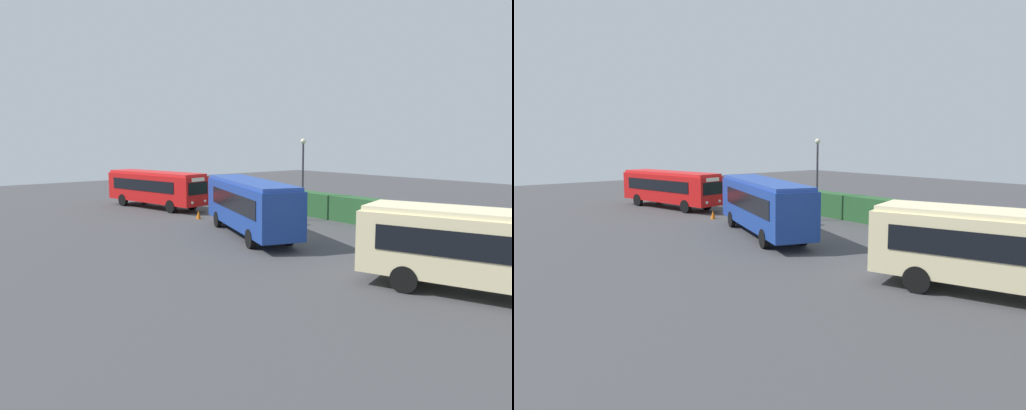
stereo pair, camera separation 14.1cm
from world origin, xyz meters
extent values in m
plane|color=#424244|center=(0.00, 0.00, 0.00)|extent=(87.12, 87.12, 0.00)
cube|color=red|center=(-14.77, -0.47, 1.65)|extent=(10.17, 4.20, 2.20)
cube|color=red|center=(-14.77, -0.47, 2.85)|extent=(9.84, 3.96, 0.20)
cube|color=black|center=(-15.29, 0.64, 1.92)|extent=(7.59, 1.52, 0.88)
cube|color=black|center=(-14.84, -1.69, 1.92)|extent=(7.59, 1.52, 0.88)
cube|color=black|center=(-9.89, 0.49, 1.92)|extent=(0.41, 1.89, 0.93)
cube|color=silver|center=(-9.89, 0.49, 2.57)|extent=(0.29, 1.27, 0.28)
cylinder|color=black|center=(-11.96, 1.17, 0.50)|extent=(1.04, 0.47, 1.00)
cylinder|color=black|center=(-11.55, -0.93, 0.50)|extent=(1.04, 0.47, 1.00)
cylinder|color=black|center=(-17.99, -0.01, 0.50)|extent=(1.04, 0.47, 1.00)
cylinder|color=black|center=(-17.58, -2.11, 0.50)|extent=(1.04, 0.47, 1.00)
sphere|color=silver|center=(-10.00, 1.12, 0.90)|extent=(0.22, 0.22, 0.22)
sphere|color=silver|center=(-9.75, -0.14, 0.90)|extent=(0.22, 0.22, 0.22)
cube|color=navy|center=(-1.13, -1.53, 1.78)|extent=(10.46, 5.59, 2.46)
cube|color=#2747A0|center=(-1.13, -1.53, 3.11)|extent=(10.11, 5.31, 0.20)
cube|color=black|center=(-1.24, -2.75, 2.08)|extent=(7.57, 2.68, 0.98)
cube|color=black|center=(-0.46, -0.52, 2.08)|extent=(7.57, 2.68, 0.98)
cube|color=black|center=(-5.99, 0.17, 2.08)|extent=(0.67, 1.82, 1.03)
cube|color=silver|center=(-5.99, 0.17, 2.83)|extent=(0.46, 1.22, 0.28)
cylinder|color=black|center=(-4.49, -1.49, 0.50)|extent=(1.04, 0.59, 1.00)
cylinder|color=black|center=(-3.79, 0.53, 0.50)|extent=(1.04, 0.59, 1.00)
cylinder|color=black|center=(1.52, -3.59, 0.50)|extent=(1.04, 0.59, 1.00)
cylinder|color=black|center=(2.22, -1.58, 0.50)|extent=(1.04, 0.59, 1.00)
sphere|color=silver|center=(-6.22, -0.43, 0.90)|extent=(0.22, 0.22, 0.22)
sphere|color=silver|center=(-5.80, 0.78, 0.90)|extent=(0.22, 0.22, 0.22)
cube|color=beige|center=(13.08, -1.69, 1.70)|extent=(9.97, 5.33, 2.31)
cube|color=#F8E8B2|center=(13.08, -1.69, 2.96)|extent=(9.63, 5.06, 0.20)
cube|color=black|center=(12.41, -0.62, 1.98)|extent=(7.20, 2.40, 0.92)
cube|color=black|center=(13.18, -2.95, 1.98)|extent=(7.20, 2.40, 0.92)
cylinder|color=black|center=(9.88, -1.57, 0.50)|extent=(1.04, 0.58, 1.00)
cylinder|color=black|center=(10.57, -3.68, 0.50)|extent=(1.04, 0.58, 1.00)
cube|color=#334C8C|center=(-14.10, 2.57, 0.42)|extent=(0.32, 0.33, 0.83)
cube|color=#334C8C|center=(-14.10, 2.57, 1.20)|extent=(0.39, 0.47, 0.73)
sphere|color=#8C6647|center=(-14.10, 2.57, 1.67)|extent=(0.23, 0.23, 0.23)
cube|color=silver|center=(-2.35, 2.22, 0.43)|extent=(0.35, 0.30, 0.86)
cube|color=#4C6B47|center=(-2.35, 2.22, 1.23)|extent=(0.53, 0.36, 0.75)
sphere|color=#8C6647|center=(-2.35, 2.22, 1.72)|extent=(0.24, 0.24, 0.24)
cube|color=black|center=(9.98, -0.45, 0.44)|extent=(0.35, 0.35, 0.87)
cube|color=black|center=(9.98, -0.45, 1.26)|extent=(0.47, 0.47, 0.76)
sphere|color=brown|center=(9.98, -0.45, 1.76)|extent=(0.24, 0.24, 0.24)
cube|color=#27572C|center=(0.00, 6.59, 0.85)|extent=(55.56, 1.24, 1.71)
cone|color=orange|center=(-7.92, -0.75, 0.30)|extent=(0.36, 0.36, 0.60)
cylinder|color=#38383D|center=(-2.94, 4.50, 2.62)|extent=(0.14, 0.14, 5.23)
sphere|color=beige|center=(-2.94, 4.50, 5.41)|extent=(0.36, 0.36, 0.36)
camera|label=1|loc=(20.03, -18.25, 5.47)|focal=33.18mm
camera|label=2|loc=(20.12, -18.14, 5.47)|focal=33.18mm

